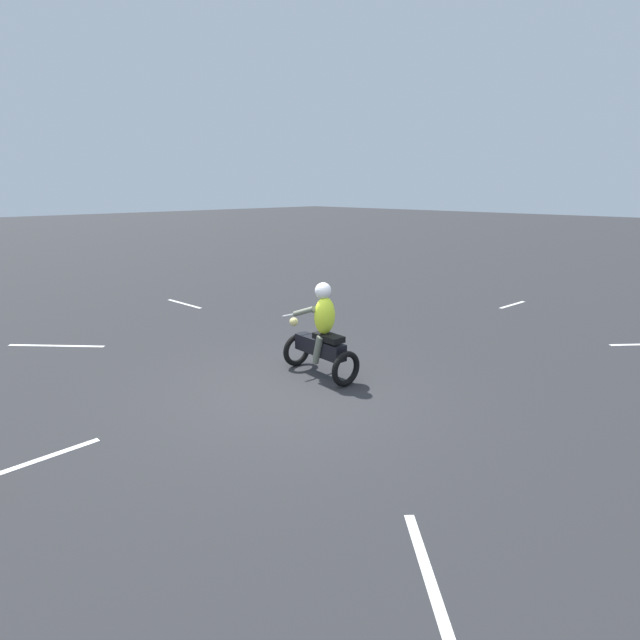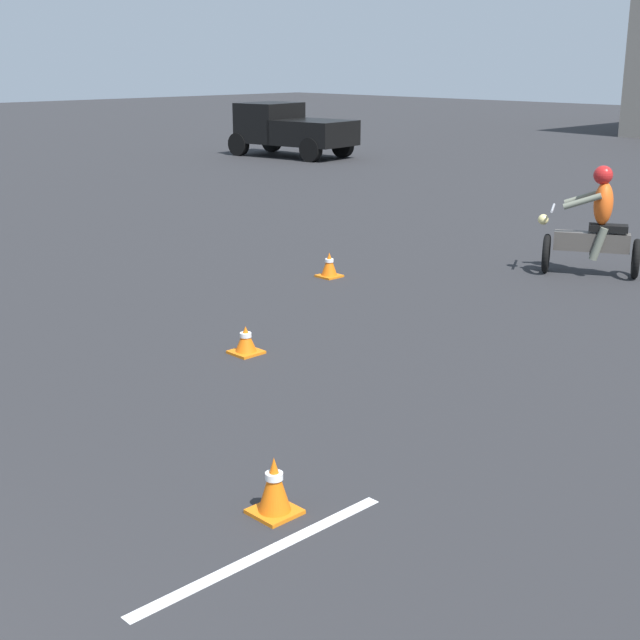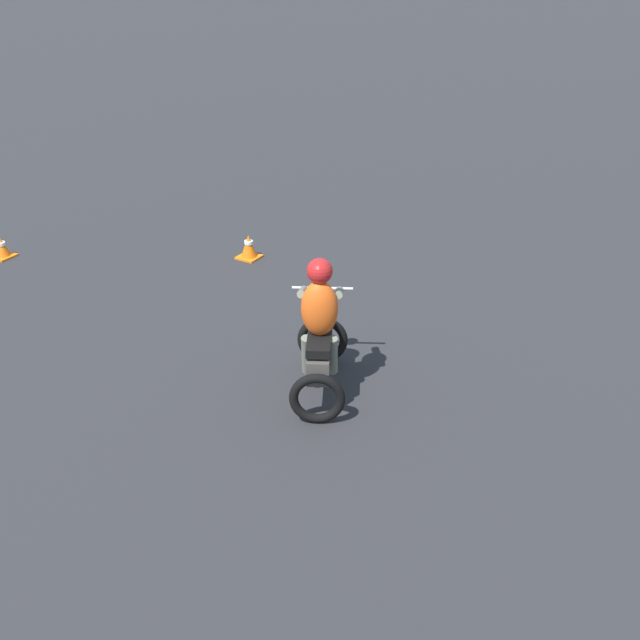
{
  "view_description": "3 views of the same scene",
  "coord_description": "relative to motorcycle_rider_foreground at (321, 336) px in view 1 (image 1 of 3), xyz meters",
  "views": [
    {
      "loc": [
        -5.55,
        4.93,
        3.17
      ],
      "look_at": [
        0.22,
        -0.9,
        1.0
      ],
      "focal_mm": 28.0,
      "sensor_mm": 36.0,
      "label": 1
    },
    {
      "loc": [
        4.68,
        0.48,
        3.17
      ],
      "look_at": [
        -0.86,
        5.83,
        0.9
      ],
      "focal_mm": 50.0,
      "sensor_mm": 36.0,
      "label": 2
    },
    {
      "loc": [
        5.39,
        17.08,
        5.35
      ],
      "look_at": [
        -1.95,
        12.55,
        0.9
      ],
      "focal_mm": 50.0,
      "sensor_mm": 36.0,
      "label": 3
    }
  ],
  "objects": [
    {
      "name": "lane_stripe_ne",
      "position": [
        5.11,
        2.67,
        -0.72
      ],
      "size": [
        1.58,
        1.43,
        0.01
      ],
      "primitive_type": "cube",
      "rotation": [
        0.0,
        0.0,
        2.3
      ],
      "color": "silver",
      "rests_on": "ground"
    },
    {
      "name": "lane_stripe_e",
      "position": [
        6.68,
        -1.24,
        -0.72
      ],
      "size": [
        1.61,
        0.16,
        0.01
      ],
      "primitive_type": "cube",
      "rotation": [
        0.0,
        0.0,
        1.61
      ],
      "color": "silver",
      "rests_on": "ground"
    },
    {
      "name": "lane_stripe_n",
      "position": [
        0.46,
        4.75,
        -0.72
      ],
      "size": [
        0.1,
        2.15,
        0.01
      ],
      "primitive_type": "cube",
      "rotation": [
        0.0,
        0.0,
        3.14
      ],
      "color": "silver",
      "rests_on": "ground"
    },
    {
      "name": "lane_stripe_s",
      "position": [
        0.02,
        -7.67,
        -0.72
      ],
      "size": [
        0.19,
        1.3,
        0.01
      ],
      "primitive_type": "cube",
      "rotation": [
        0.0,
        0.0,
        6.21
      ],
      "color": "silver",
      "rests_on": "ground"
    },
    {
      "name": "lane_stripe_se",
      "position": [
        5.21,
        -5.48,
        -0.72
      ],
      "size": [
        1.28,
        1.1,
        0.01
      ],
      "primitive_type": "cube",
      "rotation": [
        0.0,
        0.0,
        7.15
      ],
      "color": "silver",
      "rests_on": "ground"
    },
    {
      "name": "lane_stripe_nw",
      "position": [
        -4.05,
        2.81,
        -0.72
      ],
      "size": [
        1.52,
        1.45,
        0.01
      ],
      "primitive_type": "cube",
      "rotation": [
        0.0,
        0.0,
        3.95
      ],
      "color": "silver",
      "rests_on": "ground"
    },
    {
      "name": "motorcycle_rider_foreground",
      "position": [
        0.0,
        0.0,
        0.0
      ],
      "size": [
        1.53,
        0.75,
        1.66
      ],
      "rotation": [
        0.0,
        0.0,
        4.63
      ],
      "color": "black",
      "rests_on": "ground"
    },
    {
      "name": "ground_plane",
      "position": [
        -0.18,
        0.9,
        -0.73
      ],
      "size": [
        120.0,
        120.0,
        0.0
      ],
      "primitive_type": "plane",
      "color": "#28282B"
    }
  ]
}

